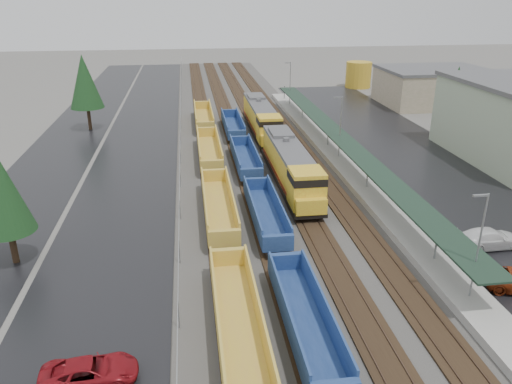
# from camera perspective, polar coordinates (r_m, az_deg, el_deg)

# --- Properties ---
(ballast_strip) EXTENTS (20.00, 160.00, 0.08)m
(ballast_strip) POSITION_cam_1_polar(r_m,az_deg,el_deg) (69.05, -0.63, 5.76)
(ballast_strip) COLOR #302D2B
(ballast_strip) RESTS_ON ground
(trackbed) EXTENTS (14.60, 160.00, 0.22)m
(trackbed) POSITION_cam_1_polar(r_m,az_deg,el_deg) (69.01, -0.63, 5.85)
(trackbed) COLOR black
(trackbed) RESTS_ON ground
(west_parking_lot) EXTENTS (10.00, 160.00, 0.02)m
(west_parking_lot) POSITION_cam_1_polar(r_m,az_deg,el_deg) (68.88, -13.15, 5.11)
(west_parking_lot) COLOR black
(west_parking_lot) RESTS_ON ground
(west_road) EXTENTS (9.00, 160.00, 0.02)m
(west_road) POSITION_cam_1_polar(r_m,az_deg,el_deg) (70.56, -21.27, 4.57)
(west_road) COLOR black
(west_road) RESTS_ON ground
(east_commuter_lot) EXTENTS (16.00, 100.00, 0.02)m
(east_commuter_lot) POSITION_cam_1_polar(r_m,az_deg,el_deg) (65.03, 17.42, 3.66)
(east_commuter_lot) COLOR black
(east_commuter_lot) RESTS_ON ground
(station_platform) EXTENTS (3.00, 80.00, 8.00)m
(station_platform) POSITION_cam_1_polar(r_m,az_deg,el_deg) (61.44, 9.41, 4.05)
(station_platform) COLOR #9E9B93
(station_platform) RESTS_ON ground
(chainlink_fence) EXTENTS (0.08, 160.04, 2.02)m
(chainlink_fence) POSITION_cam_1_polar(r_m,az_deg,el_deg) (66.63, -8.64, 6.31)
(chainlink_fence) COLOR gray
(chainlink_fence) RESTS_ON ground
(distant_hills) EXTENTS (301.00, 140.00, 25.20)m
(distant_hills) POSITION_cam_1_polar(r_m,az_deg,el_deg) (223.69, 6.19, 16.96)
(distant_hills) COLOR #55644E
(distant_hills) RESTS_ON ground
(tree_west_near) EXTENTS (3.96, 3.96, 9.00)m
(tree_west_near) POSITION_cam_1_polar(r_m,az_deg,el_deg) (40.64, -27.02, -0.00)
(tree_west_near) COLOR #332316
(tree_west_near) RESTS_ON ground
(tree_west_far) EXTENTS (4.84, 4.84, 11.00)m
(tree_west_far) POSITION_cam_1_polar(r_m,az_deg,el_deg) (78.14, -19.00, 11.85)
(tree_west_far) COLOR #332316
(tree_west_far) RESTS_ON ground
(tree_east) EXTENTS (4.40, 4.40, 10.00)m
(tree_east) POSITION_cam_1_polar(r_m,az_deg,el_deg) (74.49, 21.85, 10.51)
(tree_east) COLOR #332316
(tree_east) RESTS_ON ground
(locomotive_lead) EXTENTS (3.05, 20.12, 4.55)m
(locomotive_lead) POSITION_cam_1_polar(r_m,az_deg,el_deg) (52.11, 3.99, 2.97)
(locomotive_lead) COLOR black
(locomotive_lead) RESTS_ON ground
(locomotive_trail) EXTENTS (3.05, 20.12, 4.55)m
(locomotive_trail) POSITION_cam_1_polar(r_m,az_deg,el_deg) (71.97, 0.61, 8.40)
(locomotive_trail) COLOR black
(locomotive_trail) RESTS_ON ground
(well_string_yellow) EXTENTS (2.62, 101.32, 2.32)m
(well_string_yellow) POSITION_cam_1_polar(r_m,az_deg,el_deg) (37.83, -3.42, -6.84)
(well_string_yellow) COLOR gold
(well_string_yellow) RESTS_ON ground
(well_string_blue) EXTENTS (2.48, 90.76, 2.20)m
(well_string_blue) POSITION_cam_1_polar(r_m,az_deg,el_deg) (37.32, 2.91, -7.34)
(well_string_blue) COLOR navy
(well_string_blue) RESTS_ON ground
(storage_tank) EXTENTS (5.37, 5.37, 5.37)m
(storage_tank) POSITION_cam_1_polar(r_m,az_deg,el_deg) (111.53, 11.63, 13.00)
(storage_tank) COLOR gold
(storage_tank) RESTS_ON ground
(parked_car_west_c) EXTENTS (2.76, 5.25, 1.41)m
(parked_car_west_c) POSITION_cam_1_polar(r_m,az_deg,el_deg) (29.32, -18.49, -18.99)
(parked_car_west_c) COLOR maroon
(parked_car_west_c) RESTS_ON ground
(parked_car_east_c) EXTENTS (2.48, 5.58, 1.59)m
(parked_car_east_c) POSITION_cam_1_polar(r_m,az_deg,el_deg) (44.66, 25.14, -4.84)
(parked_car_east_c) COLOR white
(parked_car_east_c) RESTS_ON ground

